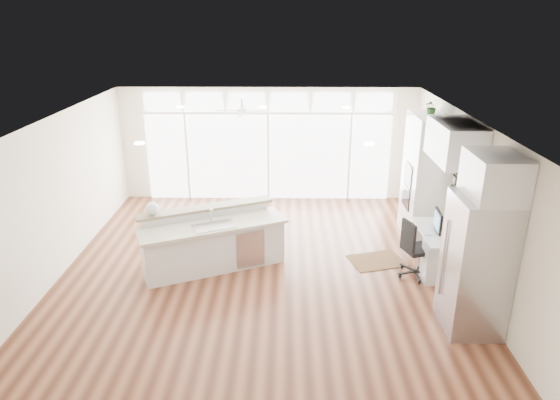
{
  "coord_description": "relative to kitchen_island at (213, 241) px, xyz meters",
  "views": [
    {
      "loc": [
        0.44,
        -7.61,
        4.32
      ],
      "look_at": [
        0.33,
        0.6,
        1.22
      ],
      "focal_mm": 32.0,
      "sensor_mm": 36.0,
      "label": 1
    }
  ],
  "objects": [
    {
      "name": "wall_right",
      "position": [
        4.35,
        -0.37,
        0.84
      ],
      "size": [
        0.04,
        8.0,
        2.7
      ],
      "primitive_type": "cube",
      "color": "white",
      "rests_on": "floor"
    },
    {
      "name": "ceiling_fan",
      "position": [
        0.35,
        2.43,
        1.97
      ],
      "size": [
        1.16,
        1.16,
        0.32
      ],
      "primitive_type": "cube",
      "color": "white",
      "rests_on": "ceiling"
    },
    {
      "name": "glass_wall",
      "position": [
        0.85,
        3.57,
        0.54
      ],
      "size": [
        5.8,
        0.06,
        2.08
      ],
      "primitive_type": "cube",
      "color": "silver",
      "rests_on": "wall_back"
    },
    {
      "name": "framed_photos",
      "position": [
        4.31,
        0.55,
        0.89
      ],
      "size": [
        0.06,
        0.22,
        0.8
      ],
      "primitive_type": "cube",
      "color": "black",
      "rests_on": "wall_right"
    },
    {
      "name": "floor",
      "position": [
        0.85,
        -0.37,
        -0.52
      ],
      "size": [
        7.0,
        8.0,
        0.02
      ],
      "primitive_type": "cube",
      "color": "#492416",
      "rests_on": "ground"
    },
    {
      "name": "ceiling",
      "position": [
        0.85,
        -0.37,
        2.19
      ],
      "size": [
        7.0,
        8.0,
        0.02
      ],
      "primitive_type": "cube",
      "color": "white",
      "rests_on": "wall_back"
    },
    {
      "name": "kitchen_island",
      "position": [
        0.0,
        0.0,
        0.0
      ],
      "size": [
        2.76,
        1.94,
        1.03
      ],
      "primitive_type": "cube",
      "rotation": [
        0.0,
        0.0,
        0.42
      ],
      "color": "silver",
      "rests_on": "floor"
    },
    {
      "name": "monitor",
      "position": [
        3.9,
        -0.07,
        0.45
      ],
      "size": [
        0.11,
        0.49,
        0.4
      ],
      "primitive_type": "cube",
      "rotation": [
        0.0,
        0.0,
        -0.07
      ],
      "color": "black",
      "rests_on": "desk_nook"
    },
    {
      "name": "recessed_lights",
      "position": [
        0.85,
        -0.17,
        2.17
      ],
      "size": [
        3.4,
        3.0,
        0.02
      ],
      "primitive_type": "cube",
      "color": "white",
      "rests_on": "ceiling"
    },
    {
      "name": "transom_row",
      "position": [
        0.85,
        3.57,
        1.87
      ],
      "size": [
        5.9,
        0.06,
        0.4
      ],
      "primitive_type": "cube",
      "color": "silver",
      "rests_on": "wall_back"
    },
    {
      "name": "upper_cabinets",
      "position": [
        4.02,
        -0.07,
        1.84
      ],
      "size": [
        0.64,
        1.3,
        0.64
      ],
      "primitive_type": "cube",
      "color": "silver",
      "rests_on": "wall_right"
    },
    {
      "name": "wall_front",
      "position": [
        0.85,
        -4.37,
        0.84
      ],
      "size": [
        7.0,
        0.04,
        2.7
      ],
      "primitive_type": "cube",
      "color": "white",
      "rests_on": "floor"
    },
    {
      "name": "rug",
      "position": [
        2.97,
        0.28,
        -0.51
      ],
      "size": [
        1.12,
        0.94,
        0.01
      ],
      "primitive_type": "cube",
      "rotation": [
        0.0,
        0.0,
        0.28
      ],
      "color": "#352011",
      "rests_on": "floor"
    },
    {
      "name": "refrigerator",
      "position": [
        3.96,
        -1.72,
        0.49
      ],
      "size": [
        0.76,
        0.9,
        2.0
      ],
      "primitive_type": "cube",
      "color": "#A8A7AC",
      "rests_on": "floor"
    },
    {
      "name": "office_chair",
      "position": [
        3.55,
        -0.24,
        0.0
      ],
      "size": [
        0.66,
        0.64,
        1.03
      ],
      "primitive_type": "cube",
      "rotation": [
        0.0,
        0.0,
        0.32
      ],
      "color": "black",
      "rests_on": "floor"
    },
    {
      "name": "wall_left",
      "position": [
        -2.65,
        -0.37,
        0.84
      ],
      "size": [
        0.04,
        8.0,
        2.7
      ],
      "primitive_type": "cube",
      "color": "white",
      "rests_on": "floor"
    },
    {
      "name": "fishbowl",
      "position": [
        -1.03,
        -0.02,
        0.63
      ],
      "size": [
        0.31,
        0.31,
        0.23
      ],
      "primitive_type": "sphere",
      "rotation": [
        0.0,
        0.0,
        0.54
      ],
      "color": "white",
      "rests_on": "kitchen_island"
    },
    {
      "name": "keyboard",
      "position": [
        3.73,
        -0.07,
        0.25
      ],
      "size": [
        0.17,
        0.36,
        0.02
      ],
      "primitive_type": "cube",
      "rotation": [
        0.0,
        0.0,
        -0.12
      ],
      "color": "silver",
      "rests_on": "desk_nook"
    },
    {
      "name": "oven_cabinet",
      "position": [
        4.02,
        1.43,
        0.74
      ],
      "size": [
        0.64,
        1.2,
        2.5
      ],
      "primitive_type": "cube",
      "color": "silver",
      "rests_on": "floor"
    },
    {
      "name": "desk_nook",
      "position": [
        3.98,
        -0.07,
        -0.13
      ],
      "size": [
        0.72,
        1.3,
        0.76
      ],
      "primitive_type": "cube",
      "color": "silver",
      "rests_on": "floor"
    },
    {
      "name": "fridge_cabinet",
      "position": [
        4.02,
        -1.72,
        1.79
      ],
      "size": [
        0.64,
        0.9,
        0.6
      ],
      "primitive_type": "cube",
      "color": "silver",
      "rests_on": "wall_right"
    },
    {
      "name": "desk_window",
      "position": [
        4.31,
        -0.07,
        1.04
      ],
      "size": [
        0.04,
        0.85,
        0.85
      ],
      "primitive_type": "cube",
      "color": "white",
      "rests_on": "wall_right"
    },
    {
      "name": "wall_back",
      "position": [
        0.85,
        3.63,
        0.84
      ],
      "size": [
        7.0,
        0.04,
        2.7
      ],
      "primitive_type": "cube",
      "color": "white",
      "rests_on": "floor"
    },
    {
      "name": "potted_plant",
      "position": [
        4.02,
        1.43,
        2.11
      ],
      "size": [
        0.29,
        0.32,
        0.24
      ],
      "primitive_type": "imported",
      "rotation": [
        0.0,
        0.0,
        0.06
      ],
      "color": "#2B5926",
      "rests_on": "oven_cabinet"
    }
  ]
}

